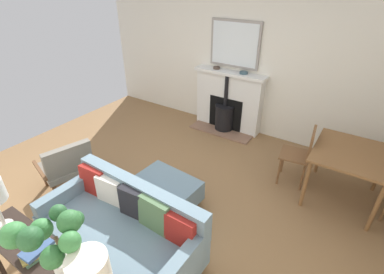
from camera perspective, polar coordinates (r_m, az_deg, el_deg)
name	(u,v)px	position (r m, az deg, el deg)	size (l,w,h in m)	color
ground_plane	(157,194)	(4.07, -7.12, -11.36)	(5.00, 5.91, 0.01)	olive
wall_left	(241,53)	(5.33, 9.87, 16.35)	(0.12, 5.91, 2.88)	silver
fireplace	(228,104)	(5.48, 7.23, 6.62)	(0.56, 1.37, 1.14)	brown
mirror_over_mantel	(235,44)	(5.25, 8.66, 18.11)	(0.04, 0.94, 0.81)	gray
mantel_bowl_near	(217,68)	(5.40, 5.01, 13.83)	(0.13, 0.13, 0.04)	#47382D
mantel_bowl_far	(244,73)	(5.18, 10.43, 12.73)	(0.15, 0.15, 0.04)	#334C56
sofa	(123,228)	(3.21, -13.78, -17.55)	(0.88, 1.77, 0.78)	#B2B2B7
ottoman	(166,190)	(3.76, -5.22, -10.56)	(0.64, 0.86, 0.37)	#B2B2B7
armchair_accent	(67,164)	(4.18, -24.04, -5.09)	(0.80, 0.74, 0.81)	brown
console_table	(49,267)	(2.75, -27.02, -22.37)	(0.33, 1.63, 0.73)	black
table_lamp_far_end	(89,271)	(2.05, -20.11, -24.13)	(0.26, 0.26, 0.46)	beige
potted_plant	(50,239)	(2.20, -26.77, -17.97)	(0.50, 0.48, 0.63)	silver
book_stack	(38,251)	(2.72, -28.81, -19.54)	(0.28, 0.20, 0.07)	#4C7056
dining_table	(350,159)	(4.10, 29.45, -3.82)	(0.97, 0.88, 0.74)	brown
dining_chair_near_fireplace	(302,152)	(4.20, 21.46, -2.85)	(0.45, 0.45, 0.90)	brown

